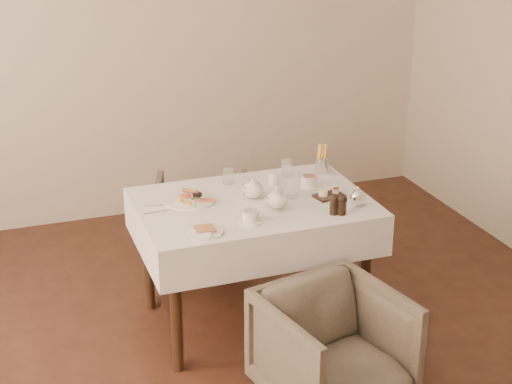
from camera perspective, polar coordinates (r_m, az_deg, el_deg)
The scene contains 20 objects.
table at distance 4.38m, azimuth -0.21°, elevation -2.09°, with size 1.28×0.88×0.75m.
armchair_near at distance 3.90m, azimuth 5.66°, elevation -11.31°, with size 0.63×0.64×0.59m, color #4E4639.
armchair_far at distance 5.21m, azimuth -3.92°, elevation -2.25°, with size 0.61×0.63×0.57m, color #4E4639.
breakfast_plate at distance 4.35m, azimuth -4.86°, elevation -0.54°, with size 0.28×0.28×0.04m.
side_plate at distance 3.95m, azimuth -3.94°, elevation -2.94°, with size 0.21×0.20×0.02m.
teapot_centre at distance 4.34m, azimuth -0.22°, elevation 0.27°, with size 0.15×0.12×0.12m, color white, non-canonical shape.
teapot_front at distance 4.21m, azimuth 1.52°, elevation -0.46°, with size 0.16×0.12×0.13m, color white, non-canonical shape.
creamer at distance 4.55m, azimuth 1.29°, elevation 0.99°, with size 0.06×0.06×0.07m, color white.
teacup_near at distance 4.06m, azimuth -0.40°, elevation -1.82°, with size 0.13×0.13×0.06m.
teacup_far at distance 4.52m, azimuth 3.91°, elevation 0.73°, with size 0.14×0.14×0.07m.
glass_left at distance 4.56m, azimuth -2.05°, elevation 1.11°, with size 0.06×0.06×0.09m, color silver.
glass_mid at distance 4.37m, azimuth 2.68°, elevation 0.25°, with size 0.07×0.07×0.10m, color silver.
glass_right at distance 4.69m, azimuth 2.27°, elevation 1.79°, with size 0.07×0.07×0.10m, color silver.
condiment_board at distance 4.40m, azimuth 5.30°, elevation -0.20°, with size 0.18×0.14×0.04m.
pepper_mill_left at distance 4.17m, azimuth 5.70°, elevation -0.88°, with size 0.06×0.06×0.12m, color black, non-canonical shape.
pepper_mill_right at distance 4.17m, azimuth 6.26°, elevation -0.88°, with size 0.06×0.06×0.12m, color black, non-canonical shape.
silver_pot at distance 4.28m, azimuth 7.39°, elevation -0.31°, with size 0.10×0.09×0.11m, color white, non-canonical shape.
fries_cup at distance 4.74m, azimuth 4.79°, elevation 2.32°, with size 0.09×0.09×0.18m.
cutlery_fork at distance 4.30m, azimuth -6.77°, elevation -0.97°, with size 0.02×0.20×0.00m, color silver.
cutlery_knife at distance 4.23m, azimuth -6.98°, elevation -1.42°, with size 0.01×0.19×0.00m, color silver.
Camera 1 is at (-1.10, -3.06, 2.43)m, focal length 55.00 mm.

